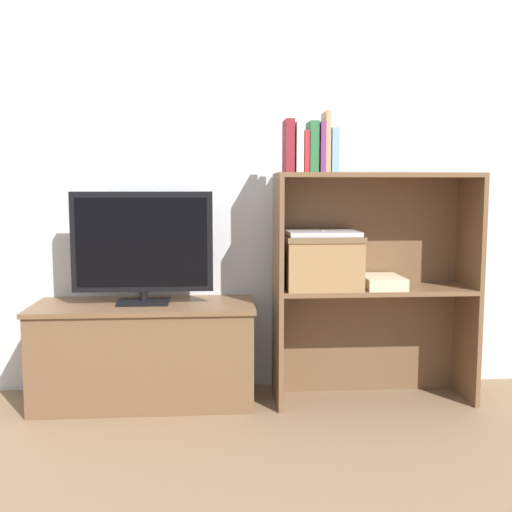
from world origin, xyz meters
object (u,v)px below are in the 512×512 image
(tv_stand, at_px, (145,353))
(book_plum, at_px, (320,148))
(book_crimson, at_px, (305,152))
(magazine_stack, at_px, (382,282))
(tv, at_px, (142,245))
(book_ivory, at_px, (298,148))
(storage_basket_left, at_px, (322,260))
(laptop, at_px, (322,233))
(book_forest, at_px, (312,147))
(book_skyblue, at_px, (333,151))
(book_tan, at_px, (326,143))
(book_maroon, at_px, (288,146))

(tv_stand, height_order, book_plum, book_plum)
(book_crimson, distance_m, magazine_stack, 0.66)
(book_plum, bearing_deg, tv, 173.97)
(tv_stand, bearing_deg, book_plum, -6.15)
(book_ivory, relative_size, book_crimson, 1.19)
(book_plum, relative_size, storage_basket_left, 0.62)
(book_plum, height_order, laptop, book_plum)
(tv, bearing_deg, book_ivory, -6.89)
(tv, distance_m, book_ivory, 0.78)
(book_ivory, xyz_separation_m, book_plum, (0.10, 0.00, 0.00))
(tv_stand, relative_size, book_forest, 4.58)
(tv, bearing_deg, magazine_stack, -3.09)
(book_crimson, distance_m, book_skyblue, 0.12)
(laptop, bearing_deg, book_tan, -76.98)
(book_skyblue, height_order, laptop, book_skyblue)
(book_ivory, distance_m, book_forest, 0.06)
(book_plum, bearing_deg, tv_stand, 173.85)
(magazine_stack, bearing_deg, book_plum, -175.20)
(tv_stand, distance_m, book_maroon, 1.09)
(book_plum, bearing_deg, storage_basket_left, 51.76)
(book_ivory, bearing_deg, book_forest, 0.00)
(book_tan, height_order, magazine_stack, book_tan)
(book_ivory, bearing_deg, book_tan, 0.00)
(book_ivory, height_order, magazine_stack, book_ivory)
(tv_stand, height_order, book_crimson, book_crimson)
(tv, relative_size, book_tan, 2.41)
(book_forest, height_order, storage_basket_left, book_forest)
(tv, relative_size, book_crimson, 3.54)
(tv_stand, bearing_deg, storage_basket_left, -4.32)
(tv_stand, distance_m, book_skyblue, 1.20)
(book_plum, bearing_deg, magazine_stack, 4.80)
(book_maroon, height_order, storage_basket_left, book_maroon)
(tv, distance_m, book_plum, 0.87)
(book_forest, relative_size, laptop, 0.69)
(book_crimson, bearing_deg, tv, 173.41)
(tv_stand, relative_size, laptop, 3.15)
(tv_stand, relative_size, book_plum, 4.69)
(book_forest, bearing_deg, book_maroon, 180.00)
(book_plum, xyz_separation_m, laptop, (0.02, 0.02, -0.36))
(book_crimson, relative_size, book_forest, 0.82)
(tv, bearing_deg, storage_basket_left, -4.21)
(tv, distance_m, storage_basket_left, 0.78)
(book_ivory, bearing_deg, book_skyblue, 0.00)
(book_forest, height_order, laptop, book_forest)
(book_tan, relative_size, book_skyblue, 1.38)
(book_skyblue, bearing_deg, magazine_stack, 5.89)
(book_forest, distance_m, magazine_stack, 0.66)
(book_maroon, xyz_separation_m, book_tan, (0.16, 0.00, 0.02))
(book_maroon, bearing_deg, tv, 172.68)
(book_ivory, relative_size, magazine_stack, 0.87)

